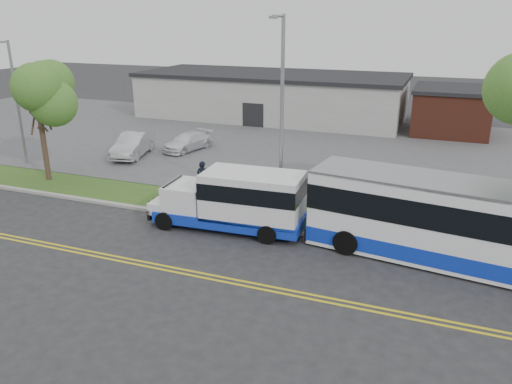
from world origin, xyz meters
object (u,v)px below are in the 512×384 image
at_px(tree_west, 37,96).
at_px(streetlight_far, 16,98).
at_px(shuttle_bus, 238,199).
at_px(parked_car_a, 133,145).
at_px(streetlight_near, 281,113).
at_px(parked_car_b, 188,142).
at_px(transit_bus, 464,225).
at_px(pedestrian, 203,178).

relative_size(tree_west, streetlight_far, 0.86).
relative_size(shuttle_bus, parked_car_a, 1.54).
xyz_separation_m(streetlight_near, parked_car_a, (-13.28, 6.92, -4.33)).
distance_m(streetlight_far, parked_car_b, 11.72).
xyz_separation_m(streetlight_near, transit_bus, (8.34, -2.13, -3.50)).
bearing_deg(tree_west, shuttle_bus, -10.62).
distance_m(streetlight_far, pedestrian, 14.58).
xyz_separation_m(tree_west, streetlight_near, (15.00, -0.47, 0.11)).
bearing_deg(transit_bus, streetlight_far, 177.64).
relative_size(tree_west, pedestrian, 3.50).
bearing_deg(shuttle_bus, parked_car_b, 124.14).
height_order(tree_west, transit_bus, tree_west).
distance_m(tree_west, pedestrian, 10.91).
relative_size(shuttle_bus, pedestrian, 3.80).
xyz_separation_m(streetlight_far, shuttle_bus, (17.64, -4.77, -2.97)).
bearing_deg(streetlight_near, pedestrian, 165.42).
xyz_separation_m(streetlight_near, shuttle_bus, (-1.36, -2.09, -3.72)).
xyz_separation_m(transit_bus, parked_car_b, (-18.82, 11.94, -1.00)).
height_order(streetlight_near, parked_car_b, streetlight_near).
bearing_deg(pedestrian, parked_car_b, -53.76).
relative_size(streetlight_far, parked_car_b, 1.84).
relative_size(streetlight_near, streetlight_far, 1.19).
relative_size(transit_bus, parked_car_a, 2.59).
bearing_deg(transit_bus, pedestrian, 173.22).
height_order(tree_west, pedestrian, tree_west).
distance_m(transit_bus, parked_car_b, 22.31).
relative_size(transit_bus, parked_car_b, 2.90).
xyz_separation_m(shuttle_bus, pedestrian, (-3.53, 3.36, -0.42)).
distance_m(pedestrian, parked_car_a, 10.11).
bearing_deg(parked_car_a, streetlight_near, -40.99).
distance_m(tree_west, transit_bus, 23.73).
distance_m(tree_west, shuttle_bus, 14.34).
relative_size(pedestrian, parked_car_a, 0.41).
height_order(tree_west, streetlight_near, streetlight_near).
bearing_deg(parked_car_b, tree_west, -102.53).
relative_size(transit_bus, pedestrian, 6.38).
bearing_deg(streetlight_far, parked_car_a, 36.47).
xyz_separation_m(streetlight_far, parked_car_b, (8.52, 7.12, -3.75)).
xyz_separation_m(streetlight_near, pedestrian, (-4.89, 1.27, -4.15)).
bearing_deg(shuttle_bus, streetlight_near, 53.62).
bearing_deg(pedestrian, streetlight_near, 168.47).
bearing_deg(pedestrian, tree_west, 7.58).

